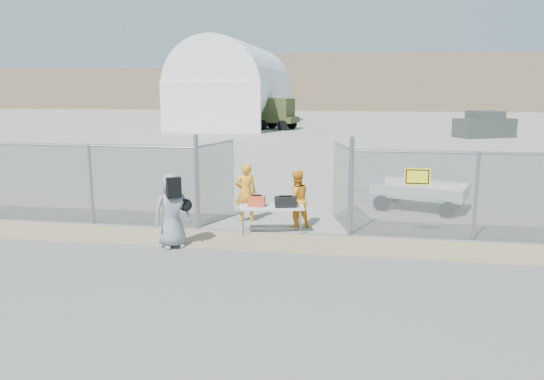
% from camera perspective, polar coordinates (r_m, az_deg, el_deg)
% --- Properties ---
extents(ground, '(160.00, 160.00, 0.00)m').
position_cam_1_polar(ground, '(11.97, -1.60, -6.98)').
color(ground, '#5A5858').
extents(tarmac_inside, '(160.00, 80.00, 0.01)m').
position_cam_1_polar(tarmac_inside, '(53.34, 7.20, 6.91)').
color(tarmac_inside, gray).
rests_on(tarmac_inside, ground).
extents(dirt_strip, '(44.00, 1.60, 0.01)m').
position_cam_1_polar(dirt_strip, '(12.90, -0.74, -5.61)').
color(dirt_strip, '#9D8363').
rests_on(dirt_strip, ground).
extents(distant_hills, '(140.00, 6.00, 9.00)m').
position_cam_1_polar(distant_hills, '(89.21, 11.57, 11.26)').
color(distant_hills, '#7F684F').
rests_on(distant_hills, ground).
extents(chain_link_fence, '(40.00, 0.20, 2.20)m').
position_cam_1_polar(chain_link_fence, '(13.60, -0.00, 0.00)').
color(chain_link_fence, gray).
rests_on(chain_link_fence, ground).
extents(quonset_hangar, '(9.00, 18.00, 8.00)m').
position_cam_1_polar(quonset_hangar, '(52.61, -3.95, 11.27)').
color(quonset_hangar, white).
rests_on(quonset_hangar, ground).
extents(folding_table, '(1.75, 1.01, 0.70)m').
position_cam_1_polar(folding_table, '(13.65, -0.05, -3.19)').
color(folding_table, silver).
rests_on(folding_table, ground).
extents(orange_bag, '(0.44, 0.31, 0.27)m').
position_cam_1_polar(orange_bag, '(13.56, -1.69, -1.20)').
color(orange_bag, '#E74D27').
rests_on(orange_bag, folding_table).
extents(black_duffel, '(0.60, 0.44, 0.26)m').
position_cam_1_polar(black_duffel, '(13.48, 1.47, -1.28)').
color(black_duffel, black).
rests_on(black_duffel, folding_table).
extents(security_worker_left, '(0.70, 0.58, 1.64)m').
position_cam_1_polar(security_worker_left, '(14.70, -2.84, -0.29)').
color(security_worker_left, '#FD9F1B').
rests_on(security_worker_left, ground).
extents(security_worker_right, '(0.95, 0.90, 1.56)m').
position_cam_1_polar(security_worker_right, '(14.02, 2.62, -1.02)').
color(security_worker_right, '#FD9F1B').
rests_on(security_worker_right, ground).
extents(visitor, '(1.02, 0.95, 1.75)m').
position_cam_1_polar(visitor, '(12.53, -10.69, -2.19)').
color(visitor, gray).
rests_on(visitor, ground).
extents(utility_trailer, '(3.95, 2.86, 0.86)m').
position_cam_1_polar(utility_trailer, '(16.88, 15.60, -0.57)').
color(utility_trailer, silver).
rests_on(utility_trailer, ground).
extents(military_truck, '(6.12, 3.48, 2.75)m').
position_cam_1_polar(military_truck, '(48.21, -0.70, 8.21)').
color(military_truck, '#3C4221').
rests_on(military_truck, ground).
extents(parked_vehicle_near, '(4.70, 3.60, 1.94)m').
position_cam_1_polar(parked_vehicle_near, '(42.99, 21.89, 6.55)').
color(parked_vehicle_near, '#3E443E').
rests_on(parked_vehicle_near, ground).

